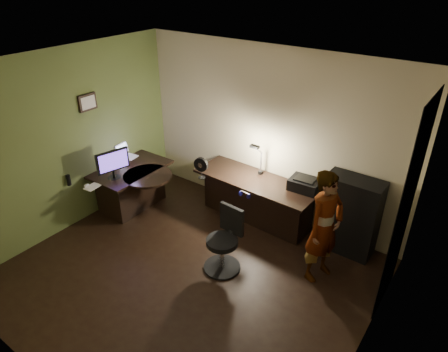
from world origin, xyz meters
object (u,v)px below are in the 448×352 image
Objects in this scene: desk_left at (133,188)px; cabinet at (350,215)px; desk_right at (255,200)px; monitor at (113,168)px; office_chair at (222,242)px; person at (324,227)px.

cabinet is (3.32, 1.00, 0.22)m from desk_left.
monitor is at bearing -144.53° from desk_right.
cabinet reaches higher than desk_left.
cabinet is at bearing 53.23° from office_chair.
cabinet is 3.59m from monitor.
desk_right is 1.27m from office_chair.
monitor is at bearing -87.64° from desk_left.
desk_right is at bearing 23.98° from desk_left.
office_chair is (0.27, -1.24, 0.08)m from desk_right.
monitor is at bearing 118.16° from person.
office_chair is (2.11, -0.03, -0.43)m from monitor.
office_chair is at bearing -75.74° from desk_right.
office_chair is at bearing -129.85° from cabinet.
person reaches higher than cabinet.
desk_right is 3.75× the size of monitor.
desk_right is at bearing 106.01° from office_chair.
person is (-0.09, -0.74, 0.20)m from cabinet.
desk_left is 0.64× the size of desk_right.
office_chair is at bearing -11.05° from desk_left.
monitor is 3.28m from person.
cabinet is at bearing 16.14° from desk_left.
desk_left is 0.63m from monitor.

